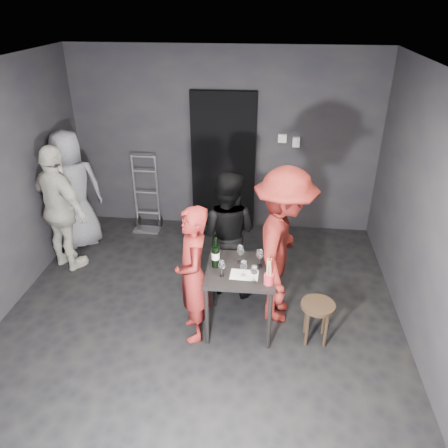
# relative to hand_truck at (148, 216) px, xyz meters

# --- Properties ---
(floor) EXTENTS (4.50, 5.00, 0.02)m
(floor) POSITION_rel_hand_truck_xyz_m (1.17, -2.20, -0.22)
(floor) COLOR black
(floor) RESTS_ON ground
(ceiling) EXTENTS (4.50, 5.00, 0.02)m
(ceiling) POSITION_rel_hand_truck_xyz_m (1.17, -2.20, 2.48)
(ceiling) COLOR silver
(ceiling) RESTS_ON ground
(wall_back) EXTENTS (4.50, 0.04, 2.70)m
(wall_back) POSITION_rel_hand_truck_xyz_m (1.17, 0.30, 1.13)
(wall_back) COLOR black
(wall_back) RESTS_ON ground
(wall_right) EXTENTS (0.04, 5.00, 2.70)m
(wall_right) POSITION_rel_hand_truck_xyz_m (3.42, -2.20, 1.13)
(wall_right) COLOR black
(wall_right) RESTS_ON ground
(doorway) EXTENTS (0.95, 0.10, 2.10)m
(doorway) POSITION_rel_hand_truck_xyz_m (1.17, 0.24, 0.83)
(doorway) COLOR black
(doorway) RESTS_ON ground
(wallbox_upper) EXTENTS (0.12, 0.06, 0.12)m
(wallbox_upper) POSITION_rel_hand_truck_xyz_m (2.02, 0.25, 1.23)
(wallbox_upper) COLOR #B7B7B2
(wallbox_upper) RESTS_ON wall_back
(wallbox_lower) EXTENTS (0.10, 0.06, 0.14)m
(wallbox_lower) POSITION_rel_hand_truck_xyz_m (2.22, 0.25, 1.18)
(wallbox_lower) COLOR #B7B7B2
(wallbox_lower) RESTS_ON wall_back
(hand_truck) EXTENTS (0.40, 0.34, 1.19)m
(hand_truck) POSITION_rel_hand_truck_xyz_m (0.00, 0.00, 0.00)
(hand_truck) COLOR #B2B2B7
(hand_truck) RESTS_ON floor
(tasting_table) EXTENTS (0.72, 0.72, 0.75)m
(tasting_table) POSITION_rel_hand_truck_xyz_m (1.62, -2.12, 0.43)
(tasting_table) COLOR black
(tasting_table) RESTS_ON floor
(stool) EXTENTS (0.35, 0.35, 0.47)m
(stool) POSITION_rel_hand_truck_xyz_m (2.43, -2.26, 0.16)
(stool) COLOR black
(stool) RESTS_ON floor
(server_red) EXTENTS (0.51, 0.64, 1.53)m
(server_red) POSITION_rel_hand_truck_xyz_m (1.14, -2.30, 0.55)
(server_red) COLOR maroon
(server_red) RESTS_ON floor
(woman_black) EXTENTS (0.85, 0.58, 1.60)m
(woman_black) POSITION_rel_hand_truck_xyz_m (1.40, -1.43, 0.58)
(woman_black) COLOR black
(woman_black) RESTS_ON floor
(man_maroon) EXTENTS (0.79, 1.43, 2.12)m
(man_maroon) POSITION_rel_hand_truck_xyz_m (2.04, -1.87, 0.84)
(man_maroon) COLOR maroon
(man_maroon) RESTS_ON floor
(bystander_cream) EXTENTS (1.24, 1.01, 1.91)m
(bystander_cream) POSITION_rel_hand_truck_xyz_m (-0.77, -1.17, 0.74)
(bystander_cream) COLOR beige
(bystander_cream) RESTS_ON floor
(bystander_grey) EXTENTS (1.08, 0.98, 1.95)m
(bystander_grey) POSITION_rel_hand_truck_xyz_m (-0.86, -0.59, 0.76)
(bystander_grey) COLOR slate
(bystander_grey) RESTS_ON floor
(tasting_mat) EXTENTS (0.29, 0.20, 0.00)m
(tasting_mat) POSITION_rel_hand_truck_xyz_m (1.66, -2.23, 0.53)
(tasting_mat) COLOR white
(tasting_mat) RESTS_ON tasting_table
(wine_glass_a) EXTENTS (0.10, 0.10, 0.19)m
(wine_glass_a) POSITION_rel_hand_truck_xyz_m (1.43, -2.26, 0.63)
(wine_glass_a) COLOR white
(wine_glass_a) RESTS_ON tasting_table
(wine_glass_b) EXTENTS (0.10, 0.10, 0.21)m
(wine_glass_b) POSITION_rel_hand_truck_xyz_m (1.35, -2.02, 0.64)
(wine_glass_b) COLOR white
(wine_glass_b) RESTS_ON tasting_table
(wine_glass_c) EXTENTS (0.11, 0.11, 0.22)m
(wine_glass_c) POSITION_rel_hand_truck_xyz_m (1.60, -1.99, 0.64)
(wine_glass_c) COLOR white
(wine_glass_c) RESTS_ON tasting_table
(wine_glass_d) EXTENTS (0.07, 0.07, 0.19)m
(wine_glass_d) POSITION_rel_hand_truck_xyz_m (1.65, -2.24, 0.63)
(wine_glass_d) COLOR white
(wine_glass_d) RESTS_ON tasting_table
(wine_glass_e) EXTENTS (0.09, 0.09, 0.20)m
(wine_glass_e) POSITION_rel_hand_truck_xyz_m (1.76, -2.33, 0.63)
(wine_glass_e) COLOR white
(wine_glass_e) RESTS_ON tasting_table
(wine_glass_f) EXTENTS (0.10, 0.10, 0.21)m
(wine_glass_f) POSITION_rel_hand_truck_xyz_m (1.80, -2.04, 0.64)
(wine_glass_f) COLOR white
(wine_glass_f) RESTS_ON tasting_table
(wine_bottle) EXTENTS (0.08, 0.08, 0.34)m
(wine_bottle) POSITION_rel_hand_truck_xyz_m (1.35, -2.10, 0.66)
(wine_bottle) COLOR black
(wine_bottle) RESTS_ON tasting_table
(breadstick_cup) EXTENTS (0.10, 0.10, 0.30)m
(breadstick_cup) POSITION_rel_hand_truck_xyz_m (1.91, -2.35, 0.67)
(breadstick_cup) COLOR red
(breadstick_cup) RESTS_ON tasting_table
(reserved_card) EXTENTS (0.08, 0.13, 0.10)m
(reserved_card) POSITION_rel_hand_truck_xyz_m (1.92, -2.10, 0.58)
(reserved_card) COLOR white
(reserved_card) RESTS_ON tasting_table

